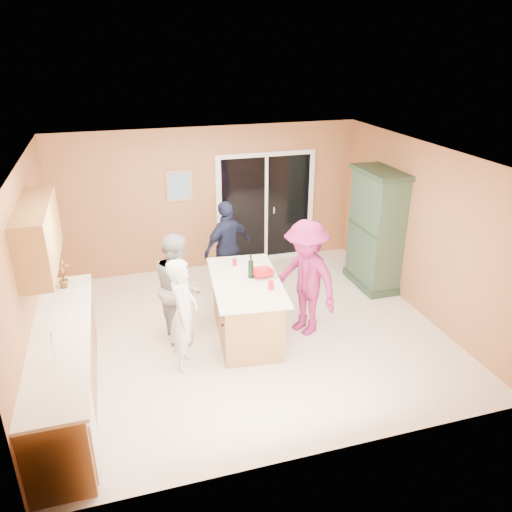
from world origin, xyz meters
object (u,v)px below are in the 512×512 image
object	(u,v)px
green_hutch	(376,231)
woman_white	(184,314)
woman_magenta	(306,278)
kitchen_island	(246,310)
woman_grey	(178,286)
woman_navy	(228,248)

from	to	relation	value
green_hutch	woman_white	bearing A→B (deg)	-157.62
woman_white	woman_magenta	size ratio (longest dim) A/B	0.89
kitchen_island	woman_magenta	distance (m)	0.96
kitchen_island	woman_grey	world-z (taller)	woman_grey
woman_grey	kitchen_island	bearing A→B (deg)	-113.14
woman_navy	kitchen_island	bearing A→B (deg)	60.08
kitchen_island	woman_magenta	size ratio (longest dim) A/B	1.05
kitchen_island	woman_white	world-z (taller)	woman_white
kitchen_island	woman_white	size ratio (longest dim) A/B	1.18
kitchen_island	woman_magenta	bearing A→B (deg)	-1.14
green_hutch	woman_navy	bearing A→B (deg)	169.19
kitchen_island	green_hutch	xyz separation A→B (m)	(2.55, 0.99, 0.57)
kitchen_island	woman_grey	bearing A→B (deg)	167.59
kitchen_island	woman_white	xyz separation A→B (m)	(-0.94, -0.45, 0.34)
woman_navy	woman_magenta	size ratio (longest dim) A/B	0.93
woman_navy	woman_grey	bearing A→B (deg)	22.73
woman_white	woman_navy	bearing A→B (deg)	-11.65
woman_navy	woman_magenta	xyz separation A→B (m)	(0.76, -1.56, 0.06)
woman_grey	green_hutch	bearing A→B (deg)	-83.48
woman_grey	woman_magenta	bearing A→B (deg)	-107.82
woman_white	woman_grey	bearing A→B (deg)	14.07
woman_grey	woman_navy	world-z (taller)	woman_navy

